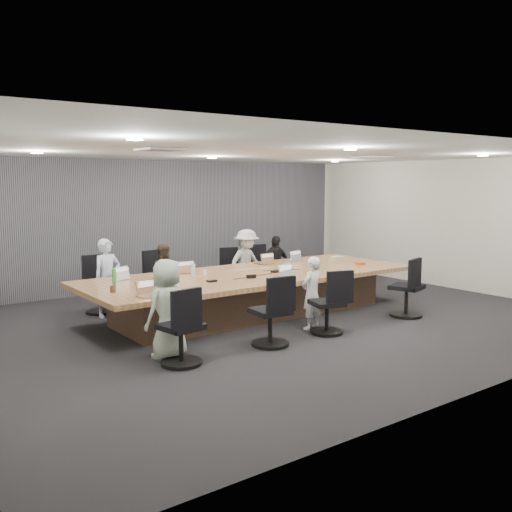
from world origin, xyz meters
TOP-DOWN VIEW (x-y plane):
  - floor at (0.00, 0.00)m, footprint 10.00×8.00m
  - ceiling at (0.00, 0.00)m, footprint 10.00×8.00m
  - wall_back at (0.00, 4.00)m, footprint 10.00×0.00m
  - wall_front at (0.00, -4.00)m, footprint 10.00×0.00m
  - wall_right at (5.00, 0.00)m, footprint 0.00×8.00m
  - curtain at (0.00, 3.92)m, footprint 9.80×0.04m
  - conference_table at (0.00, 0.50)m, footprint 6.00×2.20m
  - chair_0 at (-2.11, 2.20)m, footprint 0.58×0.58m
  - chair_1 at (-0.99, 2.20)m, footprint 0.65×0.65m
  - chair_2 at (0.83, 2.20)m, footprint 0.59×0.59m
  - chair_3 at (1.57, 2.20)m, footprint 0.62×0.62m
  - chair_4 at (-2.36, -1.20)m, footprint 0.64×0.64m
  - chair_5 at (-0.93, -1.20)m, footprint 0.62×0.62m
  - chair_6 at (0.17, -1.20)m, footprint 0.67×0.67m
  - chair_7 at (2.06, -1.20)m, footprint 0.74×0.74m
  - person_0 at (-2.11, 1.85)m, footprint 0.54×0.39m
  - laptop_0 at (-2.11, 1.30)m, footprint 0.33×0.26m
  - person_1 at (-0.99, 1.85)m, footprint 0.66×0.56m
  - laptop_1 at (-0.99, 1.30)m, footprint 0.36×0.26m
  - person_2 at (0.83, 1.85)m, footprint 0.93×0.60m
  - laptop_2 at (0.83, 1.30)m, footprint 0.32×0.23m
  - person_3 at (1.57, 1.85)m, footprint 0.73×0.37m
  - laptop_3 at (1.57, 1.30)m, footprint 0.36×0.28m
  - person_4 at (-2.36, -0.85)m, footprint 0.73×0.56m
  - laptop_4 at (-2.36, -0.30)m, footprint 0.33×0.26m
  - person_6 at (0.17, -0.85)m, footprint 0.47×0.36m
  - laptop_6 at (0.17, -0.30)m, footprint 0.37×0.29m
  - bottle_green_left at (-2.40, 0.84)m, footprint 0.08×0.08m
  - bottle_green_right at (1.23, 0.18)m, footprint 0.06×0.06m
  - bottle_clear at (-1.05, 0.74)m, footprint 0.08×0.08m
  - cup_white_far at (-0.81, 0.77)m, footprint 0.09×0.09m
  - cup_white_near at (1.36, 0.48)m, footprint 0.10×0.10m
  - mug_brown at (-2.65, 0.29)m, footprint 0.11×0.11m
  - mic_left at (-1.04, 0.17)m, footprint 0.16×0.11m
  - mic_right at (0.38, 0.33)m, footprint 0.19×0.15m
  - stapler at (-0.34, 0.08)m, footprint 0.17×0.09m
  - canvas_bag at (2.09, 0.56)m, footprint 0.23×0.14m
  - snack_packet at (2.27, 0.10)m, footprint 0.21×0.19m

SIDE VIEW (x-z plane):
  - floor at x=0.00m, z-range 0.00..0.00m
  - chair_2 at x=0.83m, z-range 0.00..0.72m
  - chair_3 at x=1.57m, z-range 0.00..0.75m
  - chair_6 at x=0.17m, z-range 0.00..0.80m
  - conference_table at x=0.00m, z-range 0.03..0.77m
  - chair_4 at x=-2.36m, z-range 0.00..0.83m
  - chair_5 at x=-0.93m, z-range 0.00..0.84m
  - chair_0 at x=-2.11m, z-range 0.00..0.85m
  - chair_1 at x=-0.99m, z-range 0.00..0.85m
  - chair_7 at x=2.06m, z-range 0.00..0.87m
  - person_6 at x=0.17m, z-range 0.00..1.16m
  - person_1 at x=-0.99m, z-range 0.00..1.20m
  - person_3 at x=1.57m, z-range 0.00..1.20m
  - person_4 at x=-2.36m, z-range 0.00..1.33m
  - person_0 at x=-2.11m, z-range 0.00..1.36m
  - person_2 at x=0.83m, z-range 0.00..1.37m
  - laptop_0 at x=-2.11m, z-range 0.74..0.76m
  - laptop_1 at x=-0.99m, z-range 0.74..0.76m
  - laptop_2 at x=0.83m, z-range 0.74..0.76m
  - laptop_3 at x=1.57m, z-range 0.74..0.76m
  - laptop_4 at x=-2.36m, z-range 0.74..0.76m
  - laptop_6 at x=0.17m, z-range 0.74..0.76m
  - mic_left at x=-1.04m, z-range 0.74..0.77m
  - mic_right at x=0.38m, z-range 0.74..0.77m
  - snack_packet at x=2.27m, z-range 0.74..0.78m
  - stapler at x=-0.34m, z-range 0.74..0.80m
  - cup_white_far at x=-0.81m, z-range 0.74..0.83m
  - cup_white_near at x=1.36m, z-range 0.74..0.83m
  - mug_brown at x=-2.65m, z-range 0.74..0.84m
  - canvas_bag at x=2.09m, z-range 0.74..0.86m
  - bottle_green_right at x=1.23m, z-range 0.74..0.96m
  - bottle_clear at x=-1.05m, z-range 0.74..0.97m
  - bottle_green_left at x=-2.40m, z-range 0.74..0.98m
  - wall_back at x=0.00m, z-range 0.00..2.80m
  - wall_front at x=0.00m, z-range 0.00..2.80m
  - wall_right at x=5.00m, z-range 0.00..2.80m
  - curtain at x=0.00m, z-range 0.00..2.80m
  - ceiling at x=0.00m, z-range 2.80..2.80m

